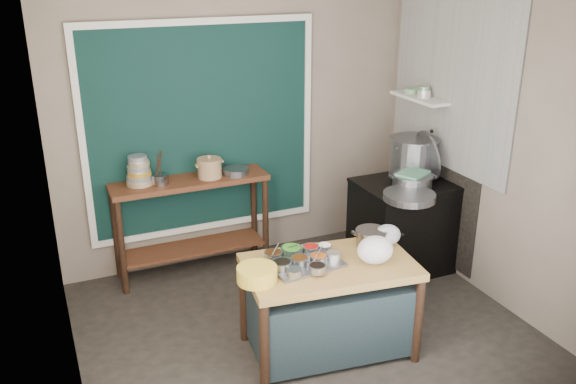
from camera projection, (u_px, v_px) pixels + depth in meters
name	position (u px, v px, depth m)	size (l,w,h in m)	color
floor	(301.00, 326.00, 5.05)	(3.50, 3.00, 0.02)	#2C2722
back_wall	(236.00, 120.00, 5.84)	(3.50, 0.02, 2.80)	#746759
left_wall	(53.00, 200.00, 3.89)	(0.02, 3.00, 2.80)	#746759
right_wall	(489.00, 139.00, 5.21)	(0.02, 3.00, 2.80)	#746759
curtain_panel	(202.00, 129.00, 5.69)	(2.10, 0.02, 1.90)	black
curtain_frame	(203.00, 130.00, 5.68)	(2.22, 0.03, 2.02)	beige
tile_panel	(451.00, 76.00, 5.51)	(0.02, 1.70, 1.70)	#B2B2AA
soot_patch	(434.00, 191.00, 6.01)	(0.01, 1.30, 1.30)	black
wall_shelf	(420.00, 98.00, 5.82)	(0.22, 0.70, 0.03)	beige
prep_table	(329.00, 307.00, 4.61)	(1.25, 0.72, 0.75)	olive
back_counter	(192.00, 226.00, 5.77)	(1.45, 0.40, 0.95)	#512A17
stove_block	(404.00, 227.00, 5.88)	(0.90, 0.68, 0.85)	black
stove_top	(407.00, 184.00, 5.72)	(0.92, 0.69, 0.03)	black
condiment_tray	(304.00, 263.00, 4.45)	(0.52, 0.37, 0.02)	gray
condiment_bowls	(301.00, 258.00, 4.45)	(0.54, 0.46, 0.06)	gray
yellow_basin	(257.00, 274.00, 4.21)	(0.28, 0.28, 0.11)	gold
saucepan	(371.00, 238.00, 4.72)	(0.25, 0.25, 0.14)	gray
plastic_bag_a	(375.00, 250.00, 4.45)	(0.27, 0.23, 0.21)	white
plastic_bag_b	(387.00, 235.00, 4.74)	(0.22, 0.19, 0.16)	white
bowl_stack	(140.00, 172.00, 5.42)	(0.24, 0.24, 0.27)	tan
utensil_cup	(160.00, 179.00, 5.45)	(0.16, 0.16, 0.09)	gray
ceramic_crock	(210.00, 169.00, 5.61)	(0.24, 0.24, 0.16)	#947250
wide_bowl	(236.00, 171.00, 5.71)	(0.24, 0.24, 0.06)	gray
stock_pot	(413.00, 157.00, 5.84)	(0.48, 0.48, 0.38)	gray
pot_lid	(428.00, 155.00, 5.73)	(0.48, 0.48, 0.02)	gray
steamer	(412.00, 181.00, 5.57)	(0.39, 0.39, 0.13)	gray
green_cloth	(413.00, 173.00, 5.55)	(0.28, 0.22, 0.02)	#538969
shallow_pan	(409.00, 196.00, 5.30)	(0.46, 0.46, 0.06)	gray
shelf_bowl_stack	(424.00, 92.00, 5.74)	(0.13, 0.13, 0.11)	silver
shelf_bowl_green	(411.00, 91.00, 5.93)	(0.13, 0.13, 0.05)	gray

